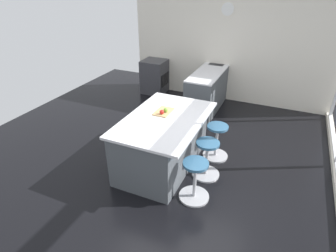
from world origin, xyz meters
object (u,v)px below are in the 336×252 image
at_px(stool_near_camera, 195,181).
at_px(kitchen_island, 163,141).
at_px(oven_range, 155,76).
at_px(cutting_board, 164,112).
at_px(stool_by_window, 216,142).
at_px(apple_green, 166,110).
at_px(apple_red, 162,112).
at_px(stool_middle, 207,160).

bearing_deg(stool_near_camera, kitchen_island, -126.54).
bearing_deg(oven_range, cutting_board, 29.31).
distance_m(stool_by_window, apple_green, 1.09).
height_order(oven_range, stool_by_window, oven_range).
height_order(oven_range, apple_green, apple_green).
relative_size(cutting_board, apple_green, 5.13).
bearing_deg(oven_range, stool_by_window, 45.28).
xyz_separation_m(stool_near_camera, apple_green, (-0.72, -0.78, 0.65)).
bearing_deg(kitchen_island, apple_red, -149.49).
xyz_separation_m(oven_range, apple_red, (2.81, 1.54, 0.50)).
xyz_separation_m(oven_range, kitchen_island, (2.88, 1.58, 0.01)).
xyz_separation_m(kitchen_island, apple_green, (-0.15, -0.01, 0.49)).
distance_m(oven_range, kitchen_island, 3.29).
bearing_deg(stool_by_window, apple_green, -62.12).
height_order(oven_range, stool_near_camera, oven_range).
xyz_separation_m(kitchen_island, apple_red, (-0.07, -0.04, 0.49)).
bearing_deg(apple_red, cutting_board, -170.41).
xyz_separation_m(oven_range, stool_by_window, (2.32, 2.34, -0.14)).
distance_m(oven_range, apple_red, 3.25).
xyz_separation_m(stool_middle, cutting_board, (-0.18, -0.82, 0.60)).
bearing_deg(apple_green, stool_near_camera, 47.18).
relative_size(kitchen_island, apple_red, 25.45).
relative_size(stool_middle, stool_near_camera, 1.00).
bearing_deg(stool_middle, apple_green, -101.25).
relative_size(stool_near_camera, cutting_board, 1.72).
distance_m(stool_middle, apple_red, 1.03).
height_order(cutting_board, apple_green, apple_green).
bearing_deg(stool_middle, kitchen_island, -90.00).
distance_m(kitchen_island, apple_green, 0.52).
bearing_deg(kitchen_island, stool_by_window, 126.54).
height_order(stool_near_camera, apple_red, apple_red).
relative_size(stool_by_window, cutting_board, 1.72).
height_order(kitchen_island, apple_red, apple_red).
distance_m(oven_range, apple_green, 3.19).
bearing_deg(kitchen_island, stool_middle, 90.00).
bearing_deg(apple_red, apple_green, 162.36).
distance_m(cutting_board, apple_green, 0.07).
distance_m(stool_middle, stool_near_camera, 0.57).
bearing_deg(apple_red, stool_by_window, 121.68).
distance_m(kitchen_island, stool_middle, 0.78).
height_order(cutting_board, apple_red, apple_red).
bearing_deg(apple_green, oven_range, -150.17).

